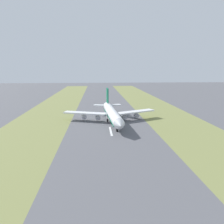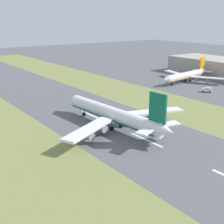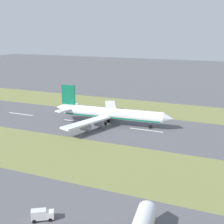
{
  "view_description": "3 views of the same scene",
  "coord_description": "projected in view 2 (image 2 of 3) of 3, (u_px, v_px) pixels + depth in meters",
  "views": [
    {
      "loc": [
        7.81,
        141.06,
        34.88
      ],
      "look_at": [
        -2.17,
        2.41,
        7.0
      ],
      "focal_mm": 35.0,
      "sensor_mm": 36.0,
      "label": 1
    },
    {
      "loc": [
        -78.42,
        -101.45,
        46.29
      ],
      "look_at": [
        -2.17,
        2.41,
        7.0
      ],
      "focal_mm": 50.0,
      "sensor_mm": 36.0,
      "label": 2
    },
    {
      "loc": [
        147.0,
        66.75,
        49.75
      ],
      "look_at": [
        -2.17,
        2.41,
        7.0
      ],
      "focal_mm": 50.0,
      "sensor_mm": 36.0,
      "label": 3
    }
  ],
  "objects": [
    {
      "name": "ground_plane",
      "position": [
        119.0,
        128.0,
        136.11
      ],
      "size": [
        800.0,
        800.0,
        0.0
      ],
      "primitive_type": "plane",
      "color": "#56565B"
    },
    {
      "name": "grass_median_east",
      "position": [
        188.0,
        110.0,
        161.58
      ],
      "size": [
        40.0,
        600.0,
        0.01
      ],
      "primitive_type": "cube",
      "color": "olive",
      "rests_on": "ground"
    },
    {
      "name": "terminal_building",
      "position": [
        221.0,
        67.0,
        257.08
      ],
      "size": [
        36.0,
        85.24,
        13.43
      ],
      "primitive_type": "cube",
      "color": "#A39E93",
      "rests_on": "ground"
    },
    {
      "name": "grass_median_west",
      "position": [
        19.0,
        153.0,
        110.63
      ],
      "size": [
        40.0,
        600.0,
        0.01
      ],
      "primitive_type": "cube",
      "color": "olive",
      "rests_on": "ground"
    },
    {
      "name": "airplane_parked_apron",
      "position": [
        188.0,
        75.0,
        231.41
      ],
      "size": [
        55.68,
        52.74,
        16.75
      ],
      "color": "silver",
      "rests_on": "ground"
    },
    {
      "name": "centreline_dash_far",
      "position": [
        92.0,
        115.0,
        153.38
      ],
      "size": [
        1.2,
        18.0,
        0.01
      ],
      "primitive_type": "cube",
      "color": "silver",
      "rests_on": "ground"
    },
    {
      "name": "centreline_dash_mid",
      "position": [
        146.0,
        140.0,
        122.54
      ],
      "size": [
        1.2,
        18.0,
        0.01
      ],
      "primitive_type": "cube",
      "color": "silver",
      "rests_on": "ground"
    },
    {
      "name": "service_truck",
      "position": [
        207.0,
        90.0,
        200.05
      ],
      "size": [
        5.11,
        6.23,
        3.1
      ],
      "color": "white",
      "rests_on": "ground"
    },
    {
      "name": "airplane_main_jet",
      "position": [
        115.0,
        115.0,
        133.58
      ],
      "size": [
        64.01,
        67.21,
        20.2
      ],
      "color": "white",
      "rests_on": "ground"
    }
  ]
}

